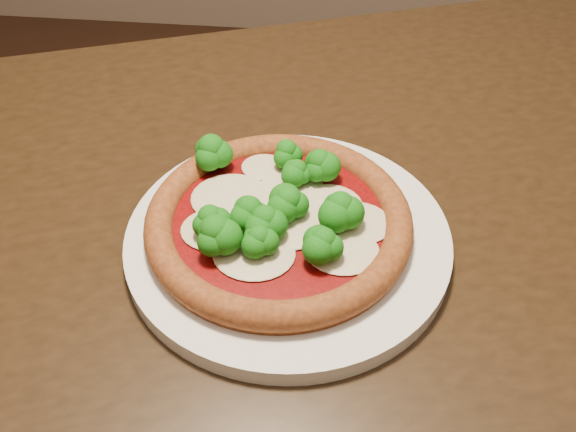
# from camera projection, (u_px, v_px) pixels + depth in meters

# --- Properties ---
(dining_table) EXTENTS (1.48, 1.17, 0.75)m
(dining_table) POSITION_uv_depth(u_px,v_px,m) (251.00, 274.00, 0.73)
(dining_table) COLOR black
(dining_table) RESTS_ON floor
(plate) EXTENTS (0.31, 0.31, 0.02)m
(plate) POSITION_uv_depth(u_px,v_px,m) (288.00, 239.00, 0.62)
(plate) COLOR silver
(plate) RESTS_ON dining_table
(pizza) EXTENTS (0.25, 0.25, 0.06)m
(pizza) POSITION_uv_depth(u_px,v_px,m) (277.00, 217.00, 0.61)
(pizza) COLOR brown
(pizza) RESTS_ON plate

